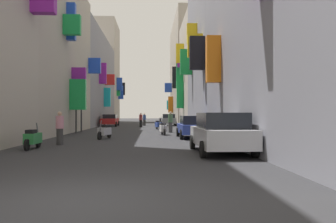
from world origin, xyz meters
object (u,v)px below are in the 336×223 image
parked_car_red (110,120)px  pedestrian_near_left (141,120)px  scooter_green (33,138)px  pedestrian_crossing (60,128)px  parked_car_silver (221,132)px  scooter_blue (158,125)px  pedestrian_near_right (144,120)px  scooter_silver (105,131)px  pedestrian_mid_street (170,122)px  parked_car_blue (193,126)px  traffic_light_far_corner (76,97)px  scooter_black (161,120)px  scooter_white (163,128)px  parked_car_grey (168,120)px  traffic_light_near_corner (81,94)px

parked_car_red → pedestrian_near_left: 4.87m
scooter_green → pedestrian_crossing: pedestrian_crossing is taller
parked_car_silver → scooter_blue: size_ratio=2.31×
parked_car_silver → pedestrian_near_right: (-3.59, 29.18, -0.04)m
parked_car_red → pedestrian_near_left: (3.86, -2.96, 0.05)m
scooter_silver → pedestrian_mid_street: pedestrian_mid_street is taller
parked_car_blue → traffic_light_far_corner: size_ratio=0.98×
scooter_silver → pedestrian_crossing: size_ratio=1.16×
scooter_black → scooter_blue: bearing=-92.5°
scooter_white → parked_car_blue: bearing=-60.0°
scooter_white → pedestrian_mid_street: 3.01m
parked_car_grey → scooter_green: parked_car_grey is taller
scooter_silver → pedestrian_near_right: pedestrian_near_right is taller
scooter_silver → parked_car_grey: bearing=77.0°
traffic_light_near_corner → scooter_black: bearing=74.1°
parked_car_silver → scooter_silver: size_ratio=2.35×
scooter_white → traffic_light_near_corner: (-6.71, 4.03, 2.70)m
scooter_white → scooter_blue: bearing=91.3°
scooter_black → pedestrian_near_left: pedestrian_near_left is taller
parked_car_grey → pedestrian_mid_street: size_ratio=2.56×
scooter_black → pedestrian_near_right: pedestrian_near_right is taller
parked_car_silver → pedestrian_mid_street: 14.08m
scooter_green → traffic_light_near_corner: (-0.71, 13.30, 2.70)m
scooter_silver → pedestrian_near_right: size_ratio=1.22×
scooter_green → pedestrian_near_left: 23.51m
parked_car_red → pedestrian_crossing: (0.55, -24.17, 0.06)m
parked_car_grey → scooter_blue: parked_car_grey is taller
parked_car_blue → pedestrian_near_right: bearing=99.4°
parked_car_red → parked_car_silver: bearing=-74.5°
scooter_silver → scooter_green: bearing=-112.0°
scooter_black → scooter_white: bearing=-91.4°
scooter_blue → pedestrian_mid_street: pedestrian_mid_street is taller
parked_car_blue → scooter_blue: bearing=99.9°
scooter_green → pedestrian_crossing: (0.62, 1.97, 0.36)m
parked_car_grey → pedestrian_near_left: bearing=-128.6°
parked_car_blue → scooter_silver: bearing=-174.6°
scooter_green → scooter_blue: same height
pedestrian_near_left → parked_car_grey: bearing=51.4°
traffic_light_far_corner → parked_car_grey: bearing=63.4°
scooter_blue → traffic_light_near_corner: size_ratio=0.41×
parked_car_blue → traffic_light_near_corner: traffic_light_near_corner is taller
scooter_blue → traffic_light_far_corner: bearing=-137.0°
pedestrian_near_left → traffic_light_near_corner: 11.16m
scooter_black → traffic_light_near_corner: 27.48m
traffic_light_far_corner → parked_car_blue: bearing=-31.6°
scooter_white → scooter_silver: same height
parked_car_blue → parked_car_red: size_ratio=0.93×
parked_car_grey → traffic_light_near_corner: size_ratio=0.93×
parked_car_red → pedestrian_mid_street: 15.45m
pedestrian_near_left → traffic_light_far_corner: (-4.65, -11.77, 2.03)m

